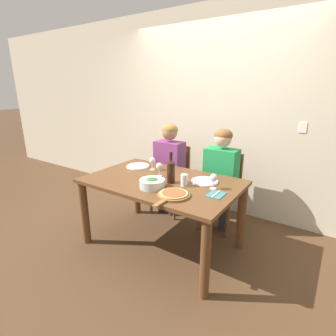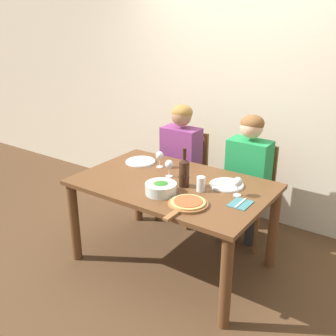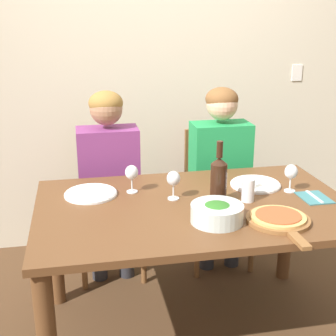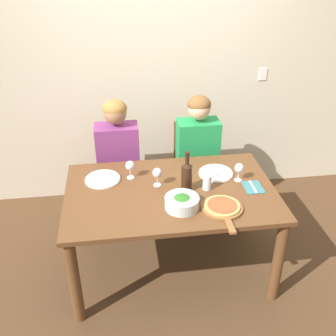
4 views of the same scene
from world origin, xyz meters
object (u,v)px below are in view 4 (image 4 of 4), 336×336
(dinner_plate_right, at_px, (216,173))
(pizza_on_board, at_px, (222,207))
(wine_glass_left, at_px, (130,166))
(wine_glass_right, at_px, (239,169))
(person_man, at_px, (198,148))
(wine_bottle, at_px, (187,176))
(wine_glass_centre, at_px, (157,174))
(chair_right, at_px, (195,165))
(dinner_plate_left, at_px, (103,179))
(fork_on_napkin, at_px, (253,187))
(water_tumbler, at_px, (207,182))
(person_woman, at_px, (118,153))
(chair_left, at_px, (119,170))
(broccoli_bowl, at_px, (182,202))

(dinner_plate_right, height_order, pizza_on_board, pizza_on_board)
(wine_glass_left, relative_size, wine_glass_right, 1.00)
(person_man, distance_m, wine_bottle, 0.76)
(pizza_on_board, relative_size, wine_glass_centre, 2.88)
(chair_right, xyz_separation_m, person_man, (0.00, -0.11, 0.24))
(dinner_plate_left, bearing_deg, fork_on_napkin, -13.30)
(pizza_on_board, xyz_separation_m, wine_glass_centre, (-0.42, 0.37, 0.09))
(wine_bottle, distance_m, dinner_plate_left, 0.68)
(pizza_on_board, distance_m, fork_on_napkin, 0.39)
(dinner_plate_right, distance_m, fork_on_napkin, 0.33)
(chair_right, xyz_separation_m, water_tumbler, (-0.08, -0.82, 0.32))
(dinner_plate_right, xyz_separation_m, wine_glass_right, (0.15, -0.12, 0.10))
(pizza_on_board, relative_size, water_tumbler, 3.66)
(fork_on_napkin, bearing_deg, wine_glass_left, 163.59)
(person_woman, bearing_deg, wine_glass_left, -79.29)
(pizza_on_board, xyz_separation_m, water_tumbler, (-0.05, 0.27, 0.04))
(chair_right, distance_m, pizza_on_board, 1.13)
(dinner_plate_right, bearing_deg, dinner_plate_left, 177.97)
(chair_right, xyz_separation_m, dinner_plate_left, (-0.86, -0.59, 0.27))
(person_man, relative_size, wine_glass_right, 8.18)
(chair_left, relative_size, fork_on_napkin, 5.11)
(wine_glass_right, xyz_separation_m, fork_on_napkin, (0.08, -0.12, -0.10))
(person_man, relative_size, wine_bottle, 3.83)
(dinner_plate_right, bearing_deg, fork_on_napkin, -45.58)
(wine_glass_right, relative_size, wine_glass_centre, 1.00)
(person_woman, bearing_deg, fork_on_napkin, -36.52)
(dinner_plate_left, bearing_deg, person_woman, 74.86)
(dinner_plate_right, relative_size, wine_glass_right, 1.84)
(wine_bottle, bearing_deg, dinner_plate_right, 35.73)
(broccoli_bowl, distance_m, fork_on_napkin, 0.61)
(chair_right, height_order, dinner_plate_right, chair_right)
(person_woman, distance_m, dinner_plate_left, 0.50)
(broccoli_bowl, bearing_deg, dinner_plate_left, 141.01)
(dinner_plate_left, xyz_separation_m, wine_glass_left, (0.22, 0.00, 0.10))
(chair_right, bearing_deg, wine_glass_right, -75.60)
(wine_bottle, distance_m, fork_on_napkin, 0.53)
(pizza_on_board, xyz_separation_m, wine_glass_right, (0.22, 0.36, 0.09))
(wine_bottle, height_order, dinner_plate_right, wine_bottle)
(fork_on_napkin, bearing_deg, wine_glass_centre, 169.64)
(wine_glass_right, bearing_deg, fork_on_napkin, -54.66)
(chair_right, xyz_separation_m, wine_glass_left, (-0.64, -0.59, 0.37))
(broccoli_bowl, distance_m, wine_glass_right, 0.58)
(wine_glass_right, bearing_deg, chair_right, 104.40)
(pizza_on_board, height_order, wine_glass_centre, wine_glass_centre)
(chair_left, bearing_deg, broccoli_bowl, -67.67)
(dinner_plate_left, height_order, wine_glass_left, wine_glass_left)
(broccoli_bowl, distance_m, dinner_plate_right, 0.55)
(wine_glass_left, bearing_deg, wine_glass_right, -10.38)
(chair_left, height_order, water_tumbler, chair_left)
(wine_glass_centre, bearing_deg, pizza_on_board, -41.90)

